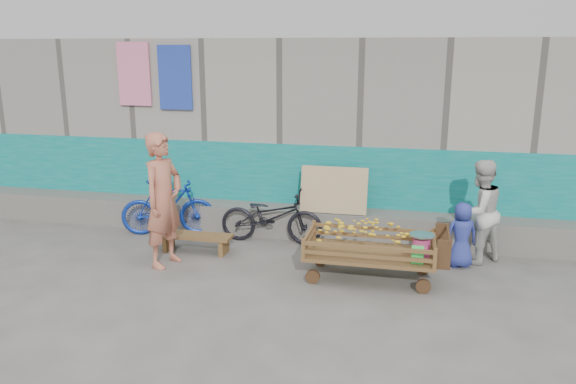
% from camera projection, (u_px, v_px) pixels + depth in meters
% --- Properties ---
extents(ground, '(80.00, 80.00, 0.00)m').
position_uv_depth(ground, '(280.00, 301.00, 6.53)').
color(ground, '#54524D').
rests_on(ground, ground).
extents(building_wall, '(12.00, 3.50, 3.00)m').
position_uv_depth(building_wall, '(332.00, 128.00, 9.99)').
color(building_wall, gray).
rests_on(building_wall, ground).
extents(banana_cart, '(1.77, 0.81, 0.75)m').
position_uv_depth(banana_cart, '(368.00, 241.00, 7.03)').
color(banana_cart, brown).
rests_on(banana_cart, ground).
extents(bench, '(1.06, 0.32, 0.26)m').
position_uv_depth(bench, '(196.00, 239.00, 8.05)').
color(bench, brown).
rests_on(bench, ground).
extents(vendor_man, '(0.59, 0.75, 1.80)m').
position_uv_depth(vendor_man, '(164.00, 200.00, 7.42)').
color(vendor_man, '#B6674D').
rests_on(vendor_man, ground).
extents(woman, '(0.88, 0.85, 1.43)m').
position_uv_depth(woman, '(479.00, 212.00, 7.57)').
color(woman, silver).
rests_on(woman, ground).
extents(child, '(0.50, 0.41, 0.89)m').
position_uv_depth(child, '(461.00, 235.00, 7.46)').
color(child, '#2A3791').
rests_on(child, ground).
extents(bicycle_dark, '(1.56, 0.59, 0.81)m').
position_uv_depth(bicycle_dark, '(271.00, 216.00, 8.40)').
color(bicycle_dark, black).
rests_on(bicycle_dark, ground).
extents(bicycle_blue, '(1.53, 0.80, 0.88)m').
position_uv_depth(bicycle_blue, '(168.00, 207.00, 8.75)').
color(bicycle_blue, '#11319E').
rests_on(bicycle_blue, ground).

